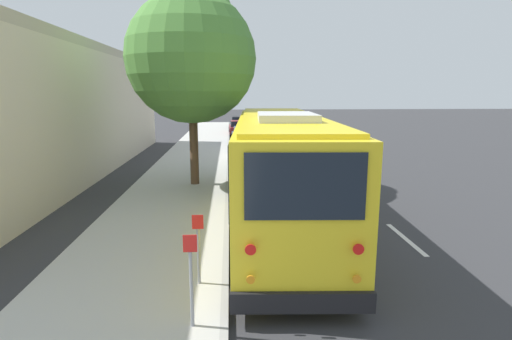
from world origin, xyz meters
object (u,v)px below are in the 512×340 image
Objects in this scene: shuttle_bus at (280,163)px; sign_post_near at (191,280)px; parked_sedan_navy at (244,136)px; parked_sedan_maroon at (239,128)px; parked_sedan_black at (239,123)px; sign_post_far at (198,248)px; parked_sedan_white at (247,149)px; street_tree at (191,49)px.

shuttle_bus is 6.00m from sign_post_near.
parked_sedan_navy is 6.84m from parked_sedan_maroon.
parked_sedan_black is 36.71m from sign_post_near.
parked_sedan_navy is at bearing -4.27° from sign_post_far.
parked_sedan_white is 15.83m from sign_post_far.
parked_sedan_maroon is 2.95× the size of sign_post_far.
parked_sedan_navy is 1.03× the size of parked_sedan_maroon.
parked_sedan_black is at bearing -1.52° from parked_sedan_white.
parked_sedan_maroon is at bearing -0.86° from parked_sedan_white.
parked_sedan_navy is at bearing 4.36° from shuttle_bus.
parked_sedan_black reaches higher than parked_sedan_maroon.
parked_sedan_maroon is at bearing -2.85° from sign_post_far.
parked_sedan_white is (11.68, 0.50, -1.23)m from shuttle_bus.
parked_sedan_black is (5.86, -0.16, 0.01)m from parked_sedan_maroon.
parked_sedan_black reaches higher than parked_sedan_white.
street_tree reaches higher than sign_post_near.
street_tree is 11.46m from sign_post_near.
parked_sedan_black is 2.77× the size of sign_post_near.
parked_sedan_navy is 1.00× the size of parked_sedan_black.
parked_sedan_navy reaches higher than parked_sedan_black.
parked_sedan_black is at bearing -1.73° from parked_sedan_navy.
shuttle_bus reaches higher than sign_post_far.
sign_post_near is at bearing 179.67° from parked_sedan_black.
parked_sedan_white is 19.45m from parked_sedan_black.
sign_post_near is (-5.55, 2.10, -0.87)m from shuttle_bus.
parked_sedan_maroon is at bearing -2.71° from sign_post_near.
sign_post_near is at bearing 162.29° from shuttle_bus.
sign_post_near is (-30.81, 1.46, 0.35)m from parked_sedan_maroon.
shuttle_bus is at bearing 179.32° from parked_sedan_navy.
parked_sedan_black is at bearing -2.64° from sign_post_far.
sign_post_far reaches higher than parked_sedan_black.
shuttle_bus reaches higher than sign_post_near.
parked_sedan_navy is at bearing -2.11° from parked_sedan_white.
street_tree reaches higher than shuttle_bus.
street_tree reaches higher than parked_sedan_maroon.
shuttle_bus is at bearing -149.18° from street_tree.
shuttle_bus is at bearing -176.91° from parked_sedan_black.
shuttle_bus is 2.56× the size of parked_sedan_white.
parked_sedan_navy is 2.77× the size of sign_post_near.
parked_sedan_navy is 14.59m from street_tree.
street_tree is at bearing 4.56° from sign_post_near.
parked_sedan_navy is at bearing -10.54° from street_tree.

